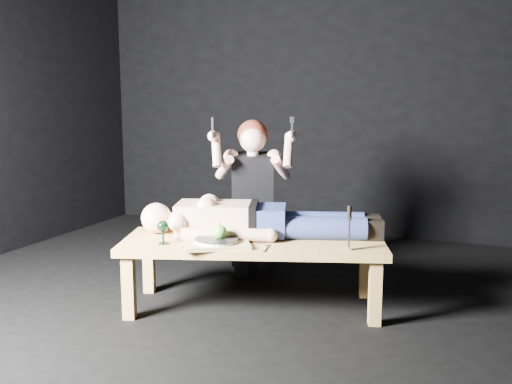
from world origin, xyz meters
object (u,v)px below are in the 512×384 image
(lying_man, at_px, (262,216))
(serving_tray, at_px, (216,244))
(carving_knife, at_px, (349,228))
(kneeling_woman, at_px, (253,198))
(table, at_px, (253,274))
(goblet, at_px, (163,232))

(lying_man, distance_m, serving_tray, 0.41)
(lying_man, relative_size, serving_tray, 4.13)
(carving_knife, bearing_deg, kneeling_woman, 127.11)
(table, bearing_deg, goblet, -164.81)
(table, xyz_separation_m, lying_man, (0.01, 0.13, 0.35))
(goblet, bearing_deg, table, 32.73)
(goblet, bearing_deg, serving_tray, 14.02)
(table, bearing_deg, serving_tray, -141.50)
(lying_man, distance_m, goblet, 0.66)
(goblet, xyz_separation_m, carving_knife, (1.10, 0.28, 0.06))
(table, relative_size, lying_man, 1.02)
(table, relative_size, kneeling_woman, 1.35)
(kneeling_woman, xyz_separation_m, goblet, (-0.25, -0.88, -0.09))
(table, distance_m, serving_tray, 0.36)
(kneeling_woman, height_order, carving_knife, kneeling_woman)
(lying_man, xyz_separation_m, goblet, (-0.49, -0.44, -0.06))
(kneeling_woman, bearing_deg, lying_man, -82.31)
(kneeling_woman, distance_m, serving_tray, 0.82)
(serving_tray, relative_size, goblet, 2.67)
(lying_man, relative_size, goblet, 11.02)
(serving_tray, height_order, goblet, goblet)
(table, relative_size, goblet, 11.22)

